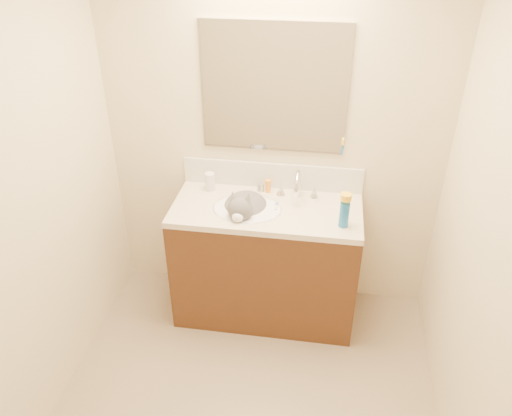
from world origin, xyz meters
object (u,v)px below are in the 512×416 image
(vanity_cabinet, at_px, (266,264))
(silver_jar, at_px, (261,187))
(pill_bottle, at_px, (210,182))
(amber_bottle, at_px, (268,186))
(faucet, at_px, (297,187))
(cat, at_px, (245,210))
(spray_can, at_px, (344,215))
(basin, at_px, (247,218))

(vanity_cabinet, height_order, silver_jar, silver_jar)
(pill_bottle, bearing_deg, amber_bottle, 4.23)
(faucet, distance_m, cat, 0.37)
(faucet, distance_m, silver_jar, 0.26)
(spray_can, bearing_deg, faucet, 137.23)
(vanity_cabinet, height_order, pill_bottle, pill_bottle)
(faucet, bearing_deg, cat, -155.36)
(vanity_cabinet, distance_m, pill_bottle, 0.67)
(cat, relative_size, silver_jar, 7.54)
(vanity_cabinet, bearing_deg, amber_bottle, 94.81)
(spray_can, bearing_deg, pill_bottle, 160.75)
(basin, bearing_deg, amber_bottle, 65.54)
(cat, xyz_separation_m, silver_jar, (0.07, 0.21, 0.06))
(cat, height_order, pill_bottle, cat)
(spray_can, bearing_deg, amber_bottle, 145.80)
(spray_can, bearing_deg, basin, 169.66)
(faucet, distance_m, pill_bottle, 0.58)
(pill_bottle, xyz_separation_m, spray_can, (0.88, -0.31, 0.02))
(basin, distance_m, faucet, 0.38)
(faucet, distance_m, spray_can, 0.41)
(silver_jar, bearing_deg, vanity_cabinet, -71.50)
(silver_jar, relative_size, amber_bottle, 0.63)
(faucet, xyz_separation_m, silver_jar, (-0.25, 0.07, -0.06))
(basin, bearing_deg, cat, 131.82)
(vanity_cabinet, xyz_separation_m, spray_can, (0.48, -0.14, 0.53))
(silver_jar, height_order, amber_bottle, amber_bottle)
(faucet, relative_size, pill_bottle, 2.30)
(cat, distance_m, pill_bottle, 0.33)
(pill_bottle, relative_size, spray_can, 0.77)
(faucet, xyz_separation_m, amber_bottle, (-0.20, 0.06, -0.04))
(faucet, height_order, cat, faucet)
(cat, bearing_deg, amber_bottle, 62.10)
(faucet, bearing_deg, amber_bottle, 162.96)
(basin, xyz_separation_m, silver_jar, (0.05, 0.23, 0.10))
(pill_bottle, bearing_deg, spray_can, -19.25)
(cat, distance_m, amber_bottle, 0.25)
(cat, relative_size, spray_can, 2.67)
(basin, distance_m, amber_bottle, 0.27)
(cat, bearing_deg, spray_can, -9.20)
(cat, bearing_deg, vanity_cabinet, 6.45)
(pill_bottle, distance_m, silver_jar, 0.34)
(faucet, relative_size, cat, 0.66)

